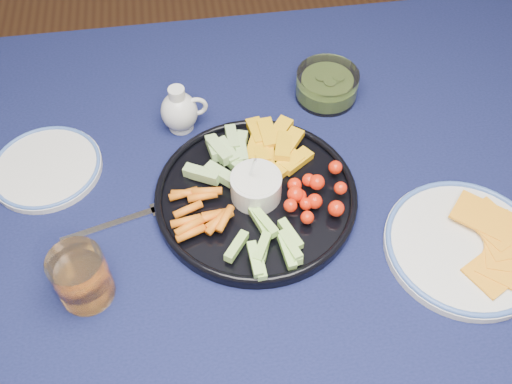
{
  "coord_description": "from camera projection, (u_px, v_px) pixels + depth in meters",
  "views": [
    {
      "loc": [
        0.02,
        -0.54,
        1.52
      ],
      "look_at": [
        0.11,
        0.02,
        0.77
      ],
      "focal_mm": 40.0,
      "sensor_mm": 36.0,
      "label": 1
    }
  ],
  "objects": [
    {
      "name": "side_plate_extra",
      "position": [
        46.0,
        167.0,
        0.99
      ],
      "size": [
        0.19,
        0.19,
        0.02
      ],
      "color": "silver",
      "rests_on": "dining_table"
    },
    {
      "name": "juice_tumbler",
      "position": [
        83.0,
        279.0,
        0.82
      ],
      "size": [
        0.08,
        0.08,
        0.09
      ],
      "color": "silver",
      "rests_on": "dining_table"
    },
    {
      "name": "fork_left",
      "position": [
        129.0,
        219.0,
        0.93
      ],
      "size": [
        0.19,
        0.07,
        0.0
      ],
      "color": "silver",
      "rests_on": "dining_table"
    },
    {
      "name": "pickle_bowl",
      "position": [
        327.0,
        86.0,
        1.09
      ],
      "size": [
        0.12,
        0.12,
        0.06
      ],
      "color": "silver",
      "rests_on": "dining_table"
    },
    {
      "name": "fork_right",
      "position": [
        468.0,
        290.0,
        0.85
      ],
      "size": [
        0.16,
        0.13,
        0.0
      ],
      "color": "silver",
      "rests_on": "dining_table"
    },
    {
      "name": "creamer_pitcher",
      "position": [
        180.0,
        111.0,
        1.03
      ],
      "size": [
        0.09,
        0.07,
        0.09
      ],
      "color": "silver",
      "rests_on": "dining_table"
    },
    {
      "name": "dining_table",
      "position": [
        199.0,
        247.0,
        1.01
      ],
      "size": [
        1.67,
        1.07,
        0.75
      ],
      "color": "#4C3319",
      "rests_on": "ground"
    },
    {
      "name": "crudite_platter",
      "position": [
        255.0,
        193.0,
        0.94
      ],
      "size": [
        0.34,
        0.34,
        0.11
      ],
      "color": "black",
      "rests_on": "dining_table"
    },
    {
      "name": "cheese_plate",
      "position": [
        466.0,
        245.0,
        0.89
      ],
      "size": [
        0.25,
        0.25,
        0.03
      ],
      "color": "silver",
      "rests_on": "dining_table"
    }
  ]
}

